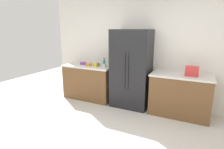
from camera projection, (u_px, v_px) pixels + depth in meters
name	position (u px, v px, depth m)	size (l,w,h in m)	color
ground_plane	(101.00, 142.00, 3.06)	(10.10, 10.10, 0.00)	beige
kitchen_back_panel	(141.00, 50.00, 4.52)	(5.05, 0.10, 2.72)	silver
counter_left	(90.00, 82.00, 4.97)	(1.38, 0.67, 0.92)	brown
counter_right	(180.00, 95.00, 3.96)	(1.27, 0.67, 0.92)	brown
refrigerator	(131.00, 69.00, 4.34)	(0.90, 0.65, 1.86)	black
toaster	(192.00, 71.00, 3.70)	(0.26, 0.15, 0.20)	red
bottle_a	(104.00, 63.00, 4.66)	(0.06, 0.06, 0.22)	teal
cup_a	(104.00, 66.00, 4.56)	(0.08, 0.08, 0.09)	white
cup_b	(95.00, 65.00, 4.58)	(0.07, 0.07, 0.11)	yellow
bowl_a	(83.00, 63.00, 4.96)	(0.17, 0.17, 0.06)	purple
bowl_b	(97.00, 64.00, 4.77)	(0.17, 0.17, 0.07)	brown
bowl_c	(89.00, 64.00, 4.79)	(0.15, 0.15, 0.07)	orange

